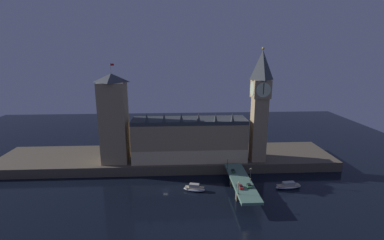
# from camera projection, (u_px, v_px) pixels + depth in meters

# --- Properties ---
(ground_plane) EXTENTS (400.00, 400.00, 0.00)m
(ground_plane) POSITION_uv_depth(u_px,v_px,m) (165.00, 190.00, 151.46)
(ground_plane) COLOR black
(embankment) EXTENTS (220.00, 42.00, 6.02)m
(embankment) POSITION_uv_depth(u_px,v_px,m) (168.00, 158.00, 188.60)
(embankment) COLOR brown
(embankment) RESTS_ON ground_plane
(parliament_hall) EXTENTS (71.54, 19.09, 32.00)m
(parliament_hall) POSITION_uv_depth(u_px,v_px,m) (189.00, 139.00, 176.66)
(parliament_hall) COLOR tan
(parliament_hall) RESTS_ON embankment
(clock_tower) EXTENTS (10.86, 10.97, 70.12)m
(clock_tower) POSITION_uv_depth(u_px,v_px,m) (260.00, 103.00, 169.46)
(clock_tower) COLOR tan
(clock_tower) RESTS_ON embankment
(victoria_tower) EXTENTS (15.85, 15.85, 60.97)m
(victoria_tower) POSITION_uv_depth(u_px,v_px,m) (114.00, 119.00, 170.27)
(victoria_tower) COLOR tan
(victoria_tower) RESTS_ON embankment
(bridge) EXTENTS (10.15, 46.00, 7.20)m
(bridge) POSITION_uv_depth(u_px,v_px,m) (241.00, 183.00, 147.49)
(bridge) COLOR slate
(bridge) RESTS_ON ground_plane
(car_northbound_lead) EXTENTS (1.86, 4.16, 1.41)m
(car_northbound_lead) POSITION_uv_depth(u_px,v_px,m) (233.00, 171.00, 157.12)
(car_northbound_lead) COLOR #235633
(car_northbound_lead) RESTS_ON bridge
(car_northbound_trail) EXTENTS (1.95, 4.30, 1.55)m
(car_northbound_trail) POSITION_uv_depth(u_px,v_px,m) (241.00, 187.00, 138.16)
(car_northbound_trail) COLOR red
(car_northbound_trail) RESTS_ON bridge
(car_southbound_lead) EXTENTS (2.07, 4.51, 1.38)m
(car_southbound_lead) POSITION_uv_depth(u_px,v_px,m) (249.00, 186.00, 139.62)
(car_southbound_lead) COLOR #235633
(car_southbound_lead) RESTS_ON bridge
(pedestrian_near_rail) EXTENTS (0.38, 0.38, 1.81)m
(pedestrian_near_rail) POSITION_uv_depth(u_px,v_px,m) (236.00, 186.00, 138.99)
(pedestrian_near_rail) COLOR black
(pedestrian_near_rail) RESTS_ON bridge
(pedestrian_mid_walk) EXTENTS (0.38, 0.38, 1.71)m
(pedestrian_mid_walk) POSITION_uv_depth(u_px,v_px,m) (250.00, 180.00, 145.64)
(pedestrian_mid_walk) COLOR black
(pedestrian_mid_walk) RESTS_ON bridge
(street_lamp_near) EXTENTS (1.34, 0.60, 6.38)m
(street_lamp_near) POSITION_uv_depth(u_px,v_px,m) (239.00, 186.00, 131.57)
(street_lamp_near) COLOR #2D3333
(street_lamp_near) RESTS_ON bridge
(street_lamp_mid) EXTENTS (1.34, 0.60, 6.76)m
(street_lamp_mid) POSITION_uv_depth(u_px,v_px,m) (251.00, 173.00, 146.31)
(street_lamp_mid) COLOR #2D3333
(street_lamp_mid) RESTS_ON bridge
(street_lamp_far) EXTENTS (1.34, 0.60, 6.98)m
(street_lamp_far) POSITION_uv_depth(u_px,v_px,m) (227.00, 162.00, 160.05)
(street_lamp_far) COLOR #2D3333
(street_lamp_far) RESTS_ON bridge
(boat_upstream) EXTENTS (12.29, 6.80, 4.16)m
(boat_upstream) POSITION_uv_depth(u_px,v_px,m) (194.00, 188.00, 150.10)
(boat_upstream) COLOR white
(boat_upstream) RESTS_ON ground_plane
(boat_downstream) EXTENTS (14.99, 5.66, 3.62)m
(boat_downstream) POSITION_uv_depth(u_px,v_px,m) (288.00, 186.00, 153.38)
(boat_downstream) COLOR white
(boat_downstream) RESTS_ON ground_plane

